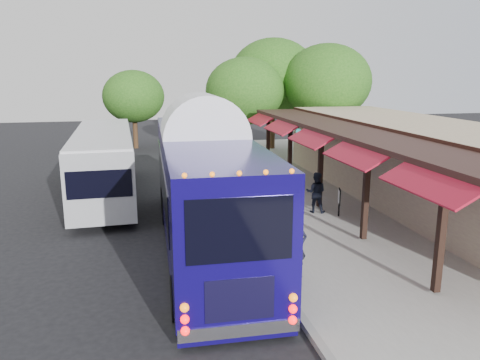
{
  "coord_description": "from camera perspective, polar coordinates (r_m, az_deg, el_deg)",
  "views": [
    {
      "loc": [
        -3.48,
        -13.73,
        5.71
      ],
      "look_at": [
        0.12,
        2.8,
        1.8
      ],
      "focal_mm": 35.0,
      "sensor_mm": 36.0,
      "label": 1
    }
  ],
  "objects": [
    {
      "name": "ground",
      "position": [
        15.27,
        1.8,
        -8.95
      ],
      "size": [
        90.0,
        90.0,
        0.0
      ],
      "primitive_type": "plane",
      "color": "black",
      "rests_on": "ground"
    },
    {
      "name": "sidewalk",
      "position": [
        20.44,
        12.76,
        -3.32
      ],
      "size": [
        10.0,
        40.0,
        0.15
      ],
      "primitive_type": "cube",
      "color": "#9E9B93",
      "rests_on": "ground"
    },
    {
      "name": "curb",
      "position": [
        18.94,
        -0.99,
        -4.3
      ],
      "size": [
        0.2,
        40.0,
        0.16
      ],
      "primitive_type": "cube",
      "color": "gray",
      "rests_on": "ground"
    },
    {
      "name": "station_shelter",
      "position": [
        21.68,
        21.14,
        1.87
      ],
      "size": [
        8.15,
        20.0,
        3.6
      ],
      "color": "tan",
      "rests_on": "ground"
    },
    {
      "name": "coach_bus",
      "position": [
        15.39,
        -4.39,
        -0.37
      ],
      "size": [
        2.96,
        12.64,
        4.02
      ],
      "rotation": [
        0.0,
        0.0,
        -0.02
      ],
      "color": "#100755",
      "rests_on": "ground"
    },
    {
      "name": "city_bus",
      "position": [
        22.68,
        -16.22,
        2.31
      ],
      "size": [
        2.88,
        11.53,
        3.08
      ],
      "rotation": [
        0.0,
        0.0,
        0.03
      ],
      "color": "#94969C",
      "rests_on": "ground"
    },
    {
      "name": "ped_a",
      "position": [
        13.08,
        6.81,
        -8.1
      ],
      "size": [
        0.65,
        0.44,
        1.74
      ],
      "primitive_type": "imported",
      "rotation": [
        0.0,
        0.0,
        0.04
      ],
      "color": "black",
      "rests_on": "sidewalk"
    },
    {
      "name": "ped_b",
      "position": [
        19.1,
        9.23,
        -1.5
      ],
      "size": [
        0.99,
        0.91,
        1.66
      ],
      "primitive_type": "imported",
      "rotation": [
        0.0,
        0.0,
        2.71
      ],
      "color": "black",
      "rests_on": "sidewalk"
    },
    {
      "name": "ped_c",
      "position": [
        26.28,
        -1.46,
        2.53
      ],
      "size": [
        0.99,
        0.73,
        1.56
      ],
      "primitive_type": "imported",
      "rotation": [
        0.0,
        0.0,
        3.58
      ],
      "color": "black",
      "rests_on": "sidewalk"
    },
    {
      "name": "ped_d",
      "position": [
        24.13,
        -1.15,
        1.55
      ],
      "size": [
        1.09,
        0.79,
        1.52
      ],
      "primitive_type": "imported",
      "rotation": [
        0.0,
        0.0,
        3.39
      ],
      "color": "black",
      "rests_on": "sidewalk"
    },
    {
      "name": "sign_board",
      "position": [
        18.76,
        12.02,
        -2.14
      ],
      "size": [
        0.2,
        0.49,
        1.1
      ],
      "rotation": [
        0.0,
        0.0,
        -0.32
      ],
      "color": "black",
      "rests_on": "sidewalk"
    },
    {
      "name": "tree_left",
      "position": [
        31.58,
        0.57,
        10.77
      ],
      "size": [
        5.24,
        5.24,
        6.71
      ],
      "color": "#382314",
      "rests_on": "ground"
    },
    {
      "name": "tree_mid",
      "position": [
        34.76,
        4.09,
        12.51
      ],
      "size": [
        6.35,
        6.35,
        8.13
      ],
      "color": "#382314",
      "rests_on": "ground"
    },
    {
      "name": "tree_right",
      "position": [
        32.69,
        10.53,
        11.69
      ],
      "size": [
        5.94,
        5.94,
        7.61
      ],
      "color": "#382314",
      "rests_on": "ground"
    },
    {
      "name": "tree_far",
      "position": [
        36.55,
        -12.85,
        9.89
      ],
      "size": [
        4.6,
        4.6,
        5.89
      ],
      "color": "#382314",
      "rests_on": "ground"
    }
  ]
}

